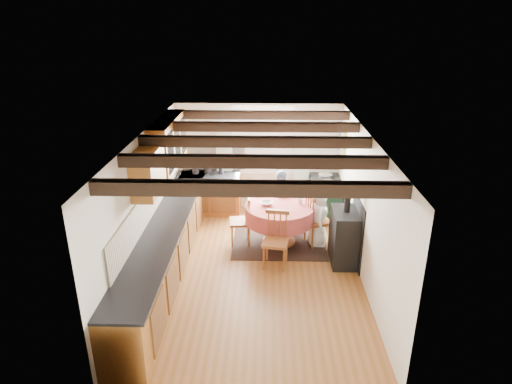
{
  "coord_description": "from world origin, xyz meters",
  "views": [
    {
      "loc": [
        0.2,
        -6.62,
        4.11
      ],
      "look_at": [
        0.0,
        0.8,
        1.15
      ],
      "focal_mm": 30.9,
      "sensor_mm": 36.0,
      "label": 1
    }
  ],
  "objects_px": {
    "cast_iron_stove": "(346,223)",
    "child_right": "(318,217)",
    "dining_table": "(279,224)",
    "aga_range": "(325,198)",
    "child_far": "(281,198)",
    "cup": "(300,201)",
    "chair_left": "(240,220)",
    "chair_right": "(318,219)",
    "chair_near": "(276,240)"
  },
  "relations": [
    {
      "from": "cup",
      "to": "dining_table",
      "type": "bearing_deg",
      "value": -162.28
    },
    {
      "from": "child_far",
      "to": "cup",
      "type": "xyz_separation_m",
      "value": [
        0.35,
        -0.67,
        0.23
      ]
    },
    {
      "from": "dining_table",
      "to": "aga_range",
      "type": "bearing_deg",
      "value": 50.49
    },
    {
      "from": "child_right",
      "to": "cup",
      "type": "relative_size",
      "value": 10.84
    },
    {
      "from": "chair_left",
      "to": "child_right",
      "type": "bearing_deg",
      "value": 84.07
    },
    {
      "from": "dining_table",
      "to": "aga_range",
      "type": "height_order",
      "value": "aga_range"
    },
    {
      "from": "child_right",
      "to": "cup",
      "type": "distance_m",
      "value": 0.46
    },
    {
      "from": "chair_near",
      "to": "chair_right",
      "type": "height_order",
      "value": "chair_right"
    },
    {
      "from": "dining_table",
      "to": "child_right",
      "type": "height_order",
      "value": "child_right"
    },
    {
      "from": "chair_near",
      "to": "cup",
      "type": "xyz_separation_m",
      "value": [
        0.48,
        0.99,
        0.34
      ]
    },
    {
      "from": "cast_iron_stove",
      "to": "aga_range",
      "type": "bearing_deg",
      "value": 93.3
    },
    {
      "from": "chair_near",
      "to": "child_right",
      "type": "xyz_separation_m",
      "value": [
        0.83,
        0.83,
        0.08
      ]
    },
    {
      "from": "chair_right",
      "to": "child_far",
      "type": "height_order",
      "value": "child_far"
    },
    {
      "from": "child_far",
      "to": "cup",
      "type": "relative_size",
      "value": 11.43
    },
    {
      "from": "aga_range",
      "to": "child_right",
      "type": "relative_size",
      "value": 0.82
    },
    {
      "from": "aga_range",
      "to": "cast_iron_stove",
      "type": "bearing_deg",
      "value": -86.7
    },
    {
      "from": "cast_iron_stove",
      "to": "chair_right",
      "type": "bearing_deg",
      "value": 121.53
    },
    {
      "from": "child_right",
      "to": "cup",
      "type": "height_order",
      "value": "child_right"
    },
    {
      "from": "dining_table",
      "to": "child_right",
      "type": "bearing_deg",
      "value": -2.43
    },
    {
      "from": "chair_right",
      "to": "cast_iron_stove",
      "type": "bearing_deg",
      "value": -166.53
    },
    {
      "from": "aga_range",
      "to": "child_far",
      "type": "xyz_separation_m",
      "value": [
        -0.98,
        -0.44,
        0.17
      ]
    },
    {
      "from": "chair_left",
      "to": "chair_right",
      "type": "relative_size",
      "value": 0.92
    },
    {
      "from": "chair_near",
      "to": "aga_range",
      "type": "height_order",
      "value": "chair_near"
    },
    {
      "from": "cast_iron_stove",
      "to": "cup",
      "type": "distance_m",
      "value": 1.09
    },
    {
      "from": "cast_iron_stove",
      "to": "child_right",
      "type": "xyz_separation_m",
      "value": [
        -0.4,
        0.64,
        -0.18
      ]
    },
    {
      "from": "chair_left",
      "to": "child_far",
      "type": "height_order",
      "value": "child_far"
    },
    {
      "from": "dining_table",
      "to": "chair_right",
      "type": "height_order",
      "value": "chair_right"
    },
    {
      "from": "chair_right",
      "to": "child_far",
      "type": "distance_m",
      "value": 1.06
    },
    {
      "from": "dining_table",
      "to": "cast_iron_stove",
      "type": "relative_size",
      "value": 0.86
    },
    {
      "from": "chair_left",
      "to": "aga_range",
      "type": "distance_m",
      "value": 2.17
    },
    {
      "from": "dining_table",
      "to": "child_far",
      "type": "distance_m",
      "value": 0.83
    },
    {
      "from": "aga_range",
      "to": "cup",
      "type": "xyz_separation_m",
      "value": [
        -0.63,
        -1.12,
        0.4
      ]
    },
    {
      "from": "chair_near",
      "to": "aga_range",
      "type": "relative_size",
      "value": 1.05
    },
    {
      "from": "dining_table",
      "to": "chair_near",
      "type": "relative_size",
      "value": 1.3
    },
    {
      "from": "chair_near",
      "to": "chair_left",
      "type": "xyz_separation_m",
      "value": [
        -0.67,
        0.86,
        -0.02
      ]
    },
    {
      "from": "cast_iron_stove",
      "to": "child_far",
      "type": "bearing_deg",
      "value": 126.72
    },
    {
      "from": "child_right",
      "to": "chair_left",
      "type": "bearing_deg",
      "value": 92.16
    },
    {
      "from": "dining_table",
      "to": "chair_right",
      "type": "distance_m",
      "value": 0.74
    },
    {
      "from": "child_right",
      "to": "cup",
      "type": "xyz_separation_m",
      "value": [
        -0.34,
        0.16,
        0.26
      ]
    },
    {
      "from": "child_right",
      "to": "cup",
      "type": "bearing_deg",
      "value": 68.86
    },
    {
      "from": "chair_right",
      "to": "cup",
      "type": "relative_size",
      "value": 9.78
    },
    {
      "from": "chair_left",
      "to": "child_far",
      "type": "bearing_deg",
      "value": 130.21
    },
    {
      "from": "dining_table",
      "to": "cast_iron_stove",
      "type": "height_order",
      "value": "cast_iron_stove"
    },
    {
      "from": "chair_near",
      "to": "child_far",
      "type": "xyz_separation_m",
      "value": [
        0.13,
        1.66,
        0.11
      ]
    },
    {
      "from": "dining_table",
      "to": "cast_iron_stove",
      "type": "distance_m",
      "value": 1.37
    },
    {
      "from": "aga_range",
      "to": "cast_iron_stove",
      "type": "relative_size",
      "value": 0.63
    },
    {
      "from": "chair_right",
      "to": "chair_left",
      "type": "bearing_deg",
      "value": 71.94
    },
    {
      "from": "dining_table",
      "to": "chair_near",
      "type": "height_order",
      "value": "chair_near"
    },
    {
      "from": "dining_table",
      "to": "cup",
      "type": "xyz_separation_m",
      "value": [
        0.39,
        0.12,
        0.45
      ]
    },
    {
      "from": "dining_table",
      "to": "chair_right",
      "type": "relative_size",
      "value": 1.25
    }
  ]
}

